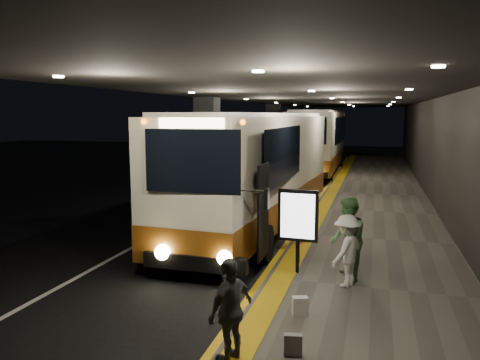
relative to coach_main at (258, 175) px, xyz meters
The scene contains 18 objects.
ground 2.88m from the coach_main, 116.65° to the right, with size 90.00×90.00×0.00m, color black.
lane_line_white 4.46m from the coach_main, 133.57° to the left, with size 0.12×50.00×0.01m, color silver.
kerb_stripe_yellow 3.70m from the coach_main, 65.86° to the left, with size 0.18×50.00×0.01m, color gold.
sidewalk 5.06m from the coach_main, 38.49° to the left, with size 4.50×50.00×0.15m, color #514C44.
tactile_strip 3.84m from the coach_main, 58.33° to the left, with size 0.50×50.00×0.01m, color gold.
terminal_wall 6.79m from the coach_main, 26.38° to the left, with size 0.10×50.00×6.00m, color black.
support_columns 3.23m from the coach_main, 142.06° to the left, with size 0.80×24.80×4.40m.
canopy 4.36m from the coach_main, 63.49° to the left, with size 9.00×50.00×0.40m, color black.
coach_main is the anchor object (origin of this frame).
coach_second 15.86m from the coach_main, 89.63° to the left, with size 2.73×12.42×3.90m.
passenger_boarding 2.91m from the coach_main, 50.14° to the right, with size 0.55×0.36×1.50m, color #C85D5D.
passenger_waiting_green 5.87m from the coach_main, 56.64° to the right, with size 0.90×0.55×1.84m, color #4E8349.
passenger_waiting_white 6.20m from the coach_main, 58.40° to the right, with size 0.99×0.46×1.53m, color silver.
passenger_waiting_grey 9.02m from the coach_main, 78.57° to the right, with size 0.91×0.47×1.55m, color #4A4B4F.
bag_polka 8.92m from the coach_main, 72.61° to the right, with size 0.27×0.12×0.33m, color black.
bag_plain 7.54m from the coach_main, 70.16° to the right, with size 0.27×0.16×0.34m, color silver.
info_sign 5.14m from the coach_main, 66.03° to the right, with size 0.91×0.16×1.92m.
stanchion_post 4.61m from the coach_main, 63.37° to the right, with size 0.05×0.05×1.06m, color black.
Camera 1 is at (4.73, -12.93, 3.74)m, focal length 35.00 mm.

